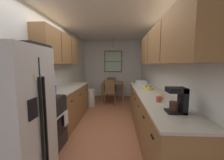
# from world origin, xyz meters

# --- Properties ---
(ground_plane) EXTENTS (12.00, 12.00, 0.00)m
(ground_plane) POSITION_xyz_m (0.00, 1.00, 0.00)
(ground_plane) COLOR #995B3D
(wall_left) EXTENTS (0.10, 9.00, 2.55)m
(wall_left) POSITION_xyz_m (-1.35, 1.00, 1.27)
(wall_left) COLOR silver
(wall_left) RESTS_ON ground
(wall_right) EXTENTS (0.10, 9.00, 2.55)m
(wall_right) POSITION_xyz_m (1.35, 1.00, 1.27)
(wall_right) COLOR silver
(wall_right) RESTS_ON ground
(wall_back) EXTENTS (4.40, 0.10, 2.55)m
(wall_back) POSITION_xyz_m (0.00, 3.65, 1.27)
(wall_back) COLOR silver
(wall_back) RESTS_ON ground
(ceiling_slab) EXTENTS (4.40, 9.00, 0.08)m
(ceiling_slab) POSITION_xyz_m (0.00, 1.00, 2.59)
(ceiling_slab) COLOR white
(refrigerator) EXTENTS (0.75, 0.74, 1.70)m
(refrigerator) POSITION_xyz_m (-0.94, -1.28, 0.85)
(refrigerator) COLOR silver
(refrigerator) RESTS_ON ground
(stove_range) EXTENTS (0.66, 0.62, 1.10)m
(stove_range) POSITION_xyz_m (-0.99, -0.58, 0.47)
(stove_range) COLOR black
(stove_range) RESTS_ON ground
(microwave_over_range) EXTENTS (0.39, 0.60, 0.34)m
(microwave_over_range) POSITION_xyz_m (-1.11, -0.58, 1.65)
(microwave_over_range) COLOR black
(counter_left) EXTENTS (0.64, 1.91, 0.90)m
(counter_left) POSITION_xyz_m (-1.00, 0.69, 0.45)
(counter_left) COLOR olive
(counter_left) RESTS_ON ground
(upper_cabinets_left) EXTENTS (0.33, 1.99, 0.73)m
(upper_cabinets_left) POSITION_xyz_m (-1.14, 0.64, 1.86)
(upper_cabinets_left) COLOR olive
(counter_right) EXTENTS (0.64, 3.39, 0.90)m
(counter_right) POSITION_xyz_m (1.00, 0.06, 0.45)
(counter_right) COLOR olive
(counter_right) RESTS_ON ground
(upper_cabinets_right) EXTENTS (0.33, 3.07, 0.72)m
(upper_cabinets_right) POSITION_xyz_m (1.14, 0.01, 1.86)
(upper_cabinets_right) COLOR olive
(dining_table) EXTENTS (0.88, 0.87, 0.75)m
(dining_table) POSITION_xyz_m (0.07, 2.90, 0.63)
(dining_table) COLOR brown
(dining_table) RESTS_ON ground
(dining_chair_near) EXTENTS (0.42, 0.42, 0.90)m
(dining_chair_near) POSITION_xyz_m (-0.03, 2.25, 0.50)
(dining_chair_near) COLOR brown
(dining_chair_near) RESTS_ON ground
(dining_chair_far) EXTENTS (0.42, 0.42, 0.90)m
(dining_chair_far) POSITION_xyz_m (-0.03, 3.54, 0.50)
(dining_chair_far) COLOR brown
(dining_chair_far) RESTS_ON ground
(pendant_light) EXTENTS (0.30, 0.30, 0.51)m
(pendant_light) POSITION_xyz_m (0.07, 2.90, 2.09)
(pendant_light) COLOR black
(back_window) EXTENTS (0.81, 0.05, 0.97)m
(back_window) POSITION_xyz_m (0.03, 3.58, 1.61)
(back_window) COLOR brown
(trash_bin) EXTENTS (0.31, 0.31, 0.60)m
(trash_bin) POSITION_xyz_m (-0.70, 1.95, 0.30)
(trash_bin) COLOR silver
(trash_bin) RESTS_ON ground
(storage_canister) EXTENTS (0.12, 0.12, 0.19)m
(storage_canister) POSITION_xyz_m (-1.00, -0.13, 0.99)
(storage_canister) COLOR #265999
(storage_canister) RESTS_ON counter_left
(dish_towel) EXTENTS (0.02, 0.16, 0.24)m
(dish_towel) POSITION_xyz_m (-0.64, -0.42, 0.50)
(dish_towel) COLOR white
(coffee_maker) EXTENTS (0.22, 0.18, 0.31)m
(coffee_maker) POSITION_xyz_m (1.04, -1.12, 1.06)
(coffee_maker) COLOR black
(coffee_maker) RESTS_ON counter_right
(mug_by_coffeemaker) EXTENTS (0.11, 0.07, 0.09)m
(mug_by_coffeemaker) POSITION_xyz_m (1.03, -0.46, 0.94)
(mug_by_coffeemaker) COLOR #E5CC4C
(mug_by_coffeemaker) RESTS_ON counter_right
(mug_spare) EXTENTS (0.11, 0.07, 0.09)m
(mug_spare) POSITION_xyz_m (0.95, -0.64, 0.94)
(mug_spare) COLOR #BF3F33
(mug_spare) RESTS_ON counter_right
(fruit_bowl) EXTENTS (0.25, 0.25, 0.09)m
(fruit_bowl) POSITION_xyz_m (1.00, 0.41, 0.94)
(fruit_bowl) COLOR #E5D14C
(fruit_bowl) RESTS_ON counter_right
(dish_rack) EXTENTS (0.28, 0.34, 0.10)m
(dish_rack) POSITION_xyz_m (0.96, 1.28, 0.95)
(dish_rack) COLOR silver
(dish_rack) RESTS_ON counter_right
(table_serving_bowl) EXTENTS (0.18, 0.18, 0.06)m
(table_serving_bowl) POSITION_xyz_m (-0.04, 2.89, 0.78)
(table_serving_bowl) COLOR #E0D14C
(table_serving_bowl) RESTS_ON dining_table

